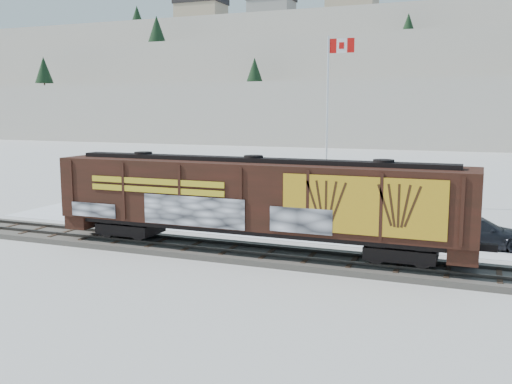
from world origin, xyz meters
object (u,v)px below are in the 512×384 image
at_px(flagpole, 328,144).
at_px(car_white, 387,222).
at_px(car_silver, 258,208).
at_px(car_dark, 478,232).
at_px(hopper_railcar, 254,198).

distance_m(flagpole, car_white, 11.31).
relative_size(car_silver, car_dark, 0.93).
bearing_deg(flagpole, car_white, -57.75).
bearing_deg(car_dark, car_white, 76.08).
xyz_separation_m(hopper_railcar, car_white, (5.24, 6.54, -2.01)).
relative_size(flagpole, car_dark, 2.30).
xyz_separation_m(car_silver, car_white, (8.18, -1.43, -0.02)).
height_order(flagpole, car_dark, flagpole).
relative_size(flagpole, car_white, 2.47).
bearing_deg(car_dark, car_silver, 74.94).
relative_size(hopper_railcar, car_dark, 3.82).
height_order(car_white, car_dark, car_white).
xyz_separation_m(hopper_railcar, car_dark, (9.91, 5.87, -2.06)).
xyz_separation_m(flagpole, car_dark, (10.38, -9.72, -3.71)).
bearing_deg(car_white, hopper_railcar, 137.21).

